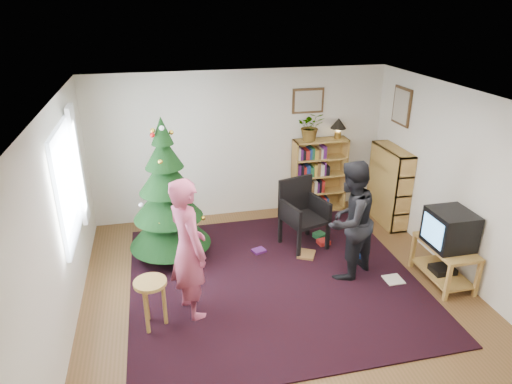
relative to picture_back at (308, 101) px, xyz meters
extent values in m
plane|color=brown|center=(-1.15, -2.48, -1.95)|extent=(5.00, 5.00, 0.00)
plane|color=white|center=(-1.15, -2.48, 0.55)|extent=(5.00, 5.00, 0.00)
cube|color=silver|center=(-1.15, 0.02, -0.70)|extent=(5.00, 0.02, 2.50)
cube|color=silver|center=(-1.15, -4.97, -0.70)|extent=(5.00, 0.02, 2.50)
cube|color=silver|center=(-3.65, -2.48, -0.70)|extent=(0.02, 5.00, 2.50)
cube|color=silver|center=(1.35, -2.48, -0.70)|extent=(0.02, 5.00, 2.50)
cube|color=black|center=(-1.15, -2.17, -1.94)|extent=(3.80, 3.60, 0.02)
cube|color=silver|center=(-3.62, -1.88, -0.45)|extent=(0.04, 1.20, 1.40)
cube|color=white|center=(-3.58, -1.18, -0.45)|extent=(0.06, 0.35, 1.60)
cube|color=#4C3319|center=(0.00, 0.00, 0.00)|extent=(0.55, 0.03, 0.42)
cube|color=beige|center=(0.00, 0.00, 0.00)|extent=(0.47, 0.01, 0.34)
cube|color=#4C3319|center=(1.33, -0.73, 0.00)|extent=(0.03, 0.50, 0.60)
cube|color=beige|center=(1.33, -0.73, 0.00)|extent=(0.01, 0.42, 0.52)
cylinder|color=#3F2816|center=(-2.46, -1.26, -1.84)|extent=(0.11, 0.11, 0.23)
cone|color=black|center=(-2.46, -1.26, -1.39)|extent=(1.17, 1.17, 0.66)
cone|color=black|center=(-2.46, -1.26, -1.00)|extent=(0.98, 0.98, 0.58)
cone|color=black|center=(-2.46, -1.26, -0.64)|extent=(0.75, 0.75, 0.52)
cone|color=black|center=(-2.46, -1.26, -0.31)|extent=(0.53, 0.53, 0.45)
cone|color=black|center=(-2.46, -1.26, -0.02)|extent=(0.30, 0.30, 0.38)
cube|color=#B58740|center=(0.22, -0.14, -1.30)|extent=(0.95, 0.30, 1.30)
cube|color=#B58740|center=(0.22, -0.14, -0.66)|extent=(0.95, 0.30, 0.03)
cube|color=#B58740|center=(1.19, -0.87, -1.30)|extent=(0.30, 0.95, 1.30)
cube|color=#B58740|center=(1.19, -0.87, -0.66)|extent=(0.30, 0.95, 0.03)
cube|color=#B58740|center=(1.07, -2.70, -1.42)|extent=(0.49, 0.88, 0.04)
cube|color=#B58740|center=(0.86, -3.11, -1.69)|extent=(0.05, 0.05, 0.51)
cube|color=#B58740|center=(1.28, -3.11, -1.69)|extent=(0.05, 0.05, 0.51)
cube|color=#B58740|center=(0.86, -2.29, -1.69)|extent=(0.05, 0.05, 0.51)
cube|color=#B58740|center=(1.28, -2.29, -1.69)|extent=(0.05, 0.05, 0.51)
cube|color=#B58740|center=(1.07, -2.70, -1.83)|extent=(0.45, 0.84, 0.03)
cube|color=black|center=(1.07, -2.70, -1.77)|extent=(0.30, 0.25, 0.08)
cube|color=black|center=(1.07, -2.70, -1.16)|extent=(0.50, 0.55, 0.48)
cube|color=#5DB3FF|center=(0.81, -2.70, -1.16)|extent=(0.01, 0.43, 0.35)
cube|color=black|center=(-0.47, -1.41, -1.48)|extent=(0.72, 0.72, 0.05)
cube|color=black|center=(-0.47, -1.14, -1.18)|extent=(0.57, 0.21, 0.58)
cube|color=black|center=(-0.73, -1.67, -1.71)|extent=(0.06, 0.06, 0.47)
cube|color=black|center=(-0.21, -1.67, -1.71)|extent=(0.06, 0.06, 0.47)
cube|color=black|center=(-0.73, -1.15, -1.71)|extent=(0.06, 0.06, 0.47)
cube|color=black|center=(-0.21, -1.15, -1.71)|extent=(0.06, 0.06, 0.47)
cylinder|color=#B58740|center=(-2.75, -2.78, -1.35)|extent=(0.37, 0.37, 0.04)
cylinder|color=#B58740|center=(-2.62, -2.78, -1.66)|extent=(0.05, 0.05, 0.58)
cylinder|color=#B58740|center=(-2.82, -2.67, -1.66)|extent=(0.05, 0.05, 0.58)
cylinder|color=#B58740|center=(-2.82, -2.90, -1.66)|extent=(0.05, 0.05, 0.58)
imported|color=#AD4563|center=(-2.29, -2.61, -1.07)|extent=(0.62, 0.75, 1.76)
imported|color=black|center=(-0.14, -2.26, -1.12)|extent=(1.02, 0.96, 1.66)
imported|color=gray|center=(0.02, -0.14, -0.40)|extent=(0.51, 0.46, 0.49)
cylinder|color=#A57F33|center=(0.52, -0.14, -0.59)|extent=(0.11, 0.11, 0.11)
sphere|color=#FFD88C|center=(0.52, -0.14, -0.47)|extent=(0.11, 0.11, 0.11)
cone|color=black|center=(0.52, -0.14, -0.38)|extent=(0.27, 0.27, 0.18)
cube|color=#A51E19|center=(-0.15, -1.43, -1.91)|extent=(0.20, 0.20, 0.08)
cube|color=navy|center=(0.22, -1.90, -1.91)|extent=(0.20, 0.20, 0.08)
cube|color=#1E592D|center=(-0.14, -1.23, -1.91)|extent=(0.20, 0.20, 0.08)
cube|color=gold|center=(0.49, -1.24, -1.91)|extent=(0.20, 0.20, 0.08)
cube|color=brown|center=(-0.52, -1.70, -1.91)|extent=(0.20, 0.20, 0.08)
cube|color=beige|center=(0.43, -2.57, -1.91)|extent=(0.20, 0.20, 0.08)
cube|color=#4C1959|center=(-1.18, -1.44, -1.91)|extent=(0.20, 0.20, 0.08)
camera|label=1|loc=(-2.55, -7.23, 1.61)|focal=32.00mm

